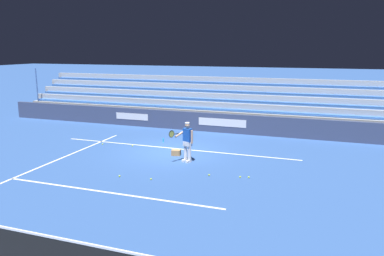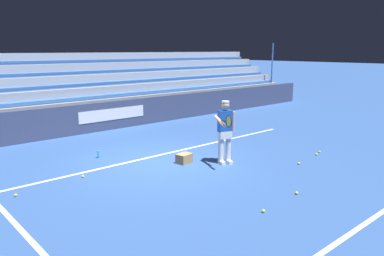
{
  "view_description": "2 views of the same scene",
  "coord_description": "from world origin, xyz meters",
  "px_view_note": "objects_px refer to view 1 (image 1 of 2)",
  "views": [
    {
      "loc": [
        -6.64,
        15.78,
        4.78
      ],
      "look_at": [
        -1.04,
        -0.12,
        1.17
      ],
      "focal_mm": 35.0,
      "sensor_mm": 36.0,
      "label": 1
    },
    {
      "loc": [
        5.85,
        8.06,
        3.05
      ],
      "look_at": [
        -1.69,
        -0.42,
        0.66
      ],
      "focal_mm": 35.0,
      "sensor_mm": 36.0,
      "label": 2
    }
  ],
  "objects_px": {
    "tennis_ball_far_left": "(120,176)",
    "tennis_ball_stray_back": "(103,144)",
    "water_bottle": "(163,140)",
    "tennis_player": "(187,141)",
    "tennis_ball_by_box": "(209,175)",
    "tennis_ball_toward_net": "(240,177)",
    "tennis_ball_midcourt": "(132,146)",
    "tennis_ball_on_baseline": "(151,179)",
    "tennis_ball_far_right": "(249,177)",
    "ball_box_cardboard": "(176,152)"
  },
  "relations": [
    {
      "from": "tennis_ball_far_left",
      "to": "tennis_ball_stray_back",
      "type": "bearing_deg",
      "value": -50.39
    },
    {
      "from": "tennis_ball_far_left",
      "to": "water_bottle",
      "type": "height_order",
      "value": "water_bottle"
    },
    {
      "from": "tennis_ball_far_left",
      "to": "tennis_player",
      "type": "bearing_deg",
      "value": -123.05
    },
    {
      "from": "tennis_ball_by_box",
      "to": "tennis_ball_toward_net",
      "type": "height_order",
      "value": "same"
    },
    {
      "from": "tennis_ball_by_box",
      "to": "tennis_ball_midcourt",
      "type": "relative_size",
      "value": 1.0
    },
    {
      "from": "tennis_ball_by_box",
      "to": "water_bottle",
      "type": "height_order",
      "value": "water_bottle"
    },
    {
      "from": "tennis_ball_on_baseline",
      "to": "tennis_ball_far_right",
      "type": "bearing_deg",
      "value": -157.36
    },
    {
      "from": "tennis_ball_stray_back",
      "to": "water_bottle",
      "type": "bearing_deg",
      "value": -151.68
    },
    {
      "from": "tennis_player",
      "to": "tennis_ball_toward_net",
      "type": "xyz_separation_m",
      "value": [
        -2.59,
        1.25,
        -0.86
      ]
    },
    {
      "from": "tennis_ball_far_left",
      "to": "tennis_ball_midcourt",
      "type": "height_order",
      "value": "same"
    },
    {
      "from": "tennis_ball_on_baseline",
      "to": "tennis_ball_by_box",
      "type": "height_order",
      "value": "same"
    },
    {
      "from": "water_bottle",
      "to": "tennis_ball_midcourt",
      "type": "bearing_deg",
      "value": 49.05
    },
    {
      "from": "water_bottle",
      "to": "tennis_ball_stray_back",
      "type": "bearing_deg",
      "value": 28.32
    },
    {
      "from": "tennis_ball_on_baseline",
      "to": "tennis_ball_toward_net",
      "type": "height_order",
      "value": "same"
    },
    {
      "from": "tennis_ball_far_left",
      "to": "tennis_ball_midcourt",
      "type": "bearing_deg",
      "value": -67.88
    },
    {
      "from": "tennis_ball_by_box",
      "to": "tennis_ball_midcourt",
      "type": "bearing_deg",
      "value": -30.84
    },
    {
      "from": "tennis_ball_far_right",
      "to": "tennis_ball_on_baseline",
      "type": "bearing_deg",
      "value": 22.64
    },
    {
      "from": "tennis_ball_toward_net",
      "to": "tennis_ball_stray_back",
      "type": "bearing_deg",
      "value": -18.49
    },
    {
      "from": "tennis_ball_on_baseline",
      "to": "tennis_ball_far_right",
      "type": "distance_m",
      "value": 3.66
    },
    {
      "from": "tennis_ball_by_box",
      "to": "tennis_ball_midcourt",
      "type": "xyz_separation_m",
      "value": [
        4.85,
        -2.9,
        0.0
      ]
    },
    {
      "from": "tennis_player",
      "to": "water_bottle",
      "type": "xyz_separation_m",
      "value": [
        2.32,
        -2.75,
        -0.78
      ]
    },
    {
      "from": "ball_box_cardboard",
      "to": "tennis_ball_by_box",
      "type": "relative_size",
      "value": 6.06
    },
    {
      "from": "tennis_ball_far_right",
      "to": "water_bottle",
      "type": "bearing_deg",
      "value": -36.94
    },
    {
      "from": "ball_box_cardboard",
      "to": "tennis_ball_stray_back",
      "type": "height_order",
      "value": "ball_box_cardboard"
    },
    {
      "from": "ball_box_cardboard",
      "to": "tennis_ball_toward_net",
      "type": "relative_size",
      "value": 6.06
    },
    {
      "from": "ball_box_cardboard",
      "to": "tennis_ball_toward_net",
      "type": "bearing_deg",
      "value": 149.36
    },
    {
      "from": "tennis_ball_stray_back",
      "to": "tennis_ball_toward_net",
      "type": "relative_size",
      "value": 1.0
    },
    {
      "from": "tennis_ball_by_box",
      "to": "tennis_ball_stray_back",
      "type": "bearing_deg",
      "value": -22.82
    },
    {
      "from": "tennis_ball_far_left",
      "to": "tennis_ball_toward_net",
      "type": "relative_size",
      "value": 1.0
    },
    {
      "from": "tennis_player",
      "to": "tennis_ball_toward_net",
      "type": "height_order",
      "value": "tennis_player"
    },
    {
      "from": "tennis_player",
      "to": "tennis_ball_toward_net",
      "type": "distance_m",
      "value": 3.0
    },
    {
      "from": "tennis_ball_stray_back",
      "to": "tennis_ball_by_box",
      "type": "relative_size",
      "value": 1.0
    },
    {
      "from": "tennis_ball_toward_net",
      "to": "tennis_ball_far_right",
      "type": "xyz_separation_m",
      "value": [
        -0.31,
        -0.08,
        0.0
      ]
    },
    {
      "from": "tennis_ball_far_right",
      "to": "water_bottle",
      "type": "relative_size",
      "value": 0.3
    },
    {
      "from": "tennis_ball_stray_back",
      "to": "tennis_ball_midcourt",
      "type": "relative_size",
      "value": 1.0
    },
    {
      "from": "water_bottle",
      "to": "tennis_ball_on_baseline",
      "type": "bearing_deg",
      "value": 109.11
    },
    {
      "from": "tennis_ball_far_left",
      "to": "tennis_ball_toward_net",
      "type": "bearing_deg",
      "value": -161.81
    },
    {
      "from": "ball_box_cardboard",
      "to": "tennis_ball_far_right",
      "type": "relative_size",
      "value": 6.06
    },
    {
      "from": "tennis_player",
      "to": "tennis_ball_stray_back",
      "type": "distance_m",
      "value": 5.26
    },
    {
      "from": "tennis_ball_midcourt",
      "to": "tennis_ball_toward_net",
      "type": "bearing_deg",
      "value": 155.61
    },
    {
      "from": "tennis_ball_far_left",
      "to": "water_bottle",
      "type": "xyz_separation_m",
      "value": [
        0.58,
        -5.43,
        0.08
      ]
    },
    {
      "from": "tennis_ball_stray_back",
      "to": "tennis_ball_midcourt",
      "type": "distance_m",
      "value": 1.61
    },
    {
      "from": "ball_box_cardboard",
      "to": "tennis_ball_on_baseline",
      "type": "distance_m",
      "value": 3.35
    },
    {
      "from": "water_bottle",
      "to": "tennis_ball_toward_net",
      "type": "bearing_deg",
      "value": 140.79
    },
    {
      "from": "tennis_player",
      "to": "water_bottle",
      "type": "distance_m",
      "value": 3.68
    },
    {
      "from": "tennis_ball_far_right",
      "to": "tennis_ball_far_left",
      "type": "bearing_deg",
      "value": 17.95
    },
    {
      "from": "tennis_player",
      "to": "tennis_ball_far_right",
      "type": "height_order",
      "value": "tennis_player"
    },
    {
      "from": "tennis_ball_toward_net",
      "to": "ball_box_cardboard",
      "type": "bearing_deg",
      "value": -30.64
    },
    {
      "from": "tennis_ball_far_right",
      "to": "tennis_ball_midcourt",
      "type": "distance_m",
      "value": 6.86
    },
    {
      "from": "tennis_ball_toward_net",
      "to": "tennis_ball_far_right",
      "type": "relative_size",
      "value": 1.0
    }
  ]
}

